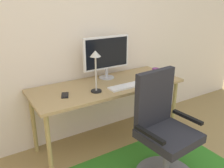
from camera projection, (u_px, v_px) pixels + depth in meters
wall_back at (73, 31)px, 2.65m from camera, size 6.00×0.10×2.60m
desk at (108, 90)px, 2.64m from camera, size 1.70×0.67×0.75m
monitor at (107, 54)px, 2.72m from camera, size 0.58×0.18×0.50m
keyboard at (127, 86)px, 2.54m from camera, size 0.43×0.13×0.02m
computer_mouse at (148, 81)px, 2.67m from camera, size 0.06×0.10×0.03m
coffee_cup at (155, 72)px, 2.91m from camera, size 0.08×0.08×0.09m
cell_phone at (65, 95)px, 2.31m from camera, size 0.12×0.16×0.01m
desk_lamp at (96, 63)px, 2.30m from camera, size 0.11×0.11×0.43m
office_chair at (163, 140)px, 2.19m from camera, size 0.57×0.57×1.05m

